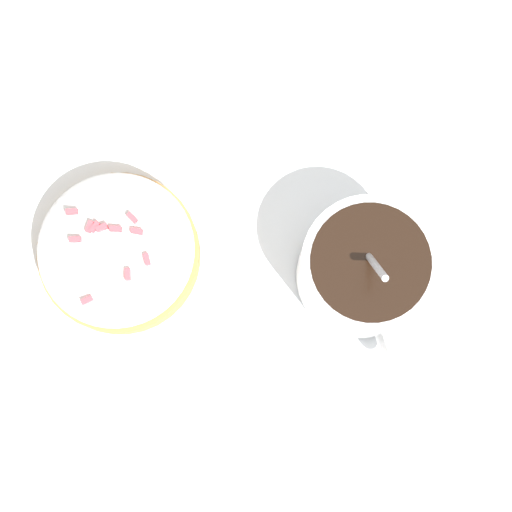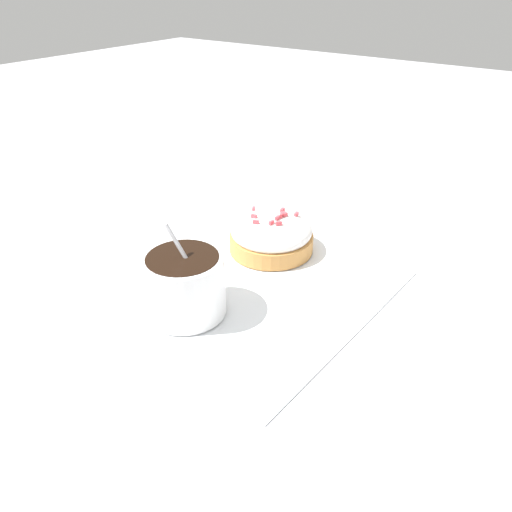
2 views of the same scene
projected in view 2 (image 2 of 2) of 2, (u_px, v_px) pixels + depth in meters
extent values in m
plane|color=#B2B2B7|center=(239.00, 282.00, 0.55)|extent=(3.00, 3.00, 0.00)
cube|color=white|center=(239.00, 281.00, 0.55)|extent=(0.29, 0.31, 0.00)
cylinder|color=white|center=(185.00, 285.00, 0.48)|extent=(0.08, 0.08, 0.06)
cylinder|color=black|center=(183.00, 262.00, 0.47)|extent=(0.07, 0.07, 0.01)
torus|color=white|center=(141.00, 278.00, 0.49)|extent=(0.02, 0.04, 0.04)
ellipsoid|color=silver|center=(167.00, 300.00, 0.50)|extent=(0.02, 0.03, 0.01)
cylinder|color=silver|center=(191.00, 267.00, 0.47)|extent=(0.02, 0.05, 0.09)
cylinder|color=#C18442|center=(271.00, 242.00, 0.60)|extent=(0.10, 0.10, 0.02)
ellipsoid|color=white|center=(271.00, 230.00, 0.59)|extent=(0.10, 0.10, 0.04)
cube|color=#EA4C56|center=(254.00, 209.00, 0.61)|extent=(0.01, 0.01, 0.00)
cube|color=#EA4C56|center=(254.00, 216.00, 0.59)|extent=(0.00, 0.01, 0.00)
cube|color=#EA4C56|center=(279.00, 223.00, 0.57)|extent=(0.01, 0.01, 0.00)
cube|color=#EA4C56|center=(279.00, 218.00, 0.58)|extent=(0.01, 0.00, 0.00)
cube|color=#EA4C56|center=(296.00, 214.00, 0.60)|extent=(0.01, 0.00, 0.00)
cube|color=#EA4C56|center=(282.00, 210.00, 0.60)|extent=(0.01, 0.00, 0.00)
cube|color=#EA4C56|center=(283.00, 214.00, 0.59)|extent=(0.01, 0.01, 0.00)
cube|color=#EA4C56|center=(256.00, 222.00, 0.57)|extent=(0.01, 0.01, 0.00)
cube|color=#EA4C56|center=(287.00, 214.00, 0.59)|extent=(0.00, 0.01, 0.00)
cube|color=#EA4C56|center=(274.00, 224.00, 0.57)|extent=(0.01, 0.00, 0.00)
cube|color=#EA4C56|center=(278.00, 214.00, 0.59)|extent=(0.01, 0.01, 0.00)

